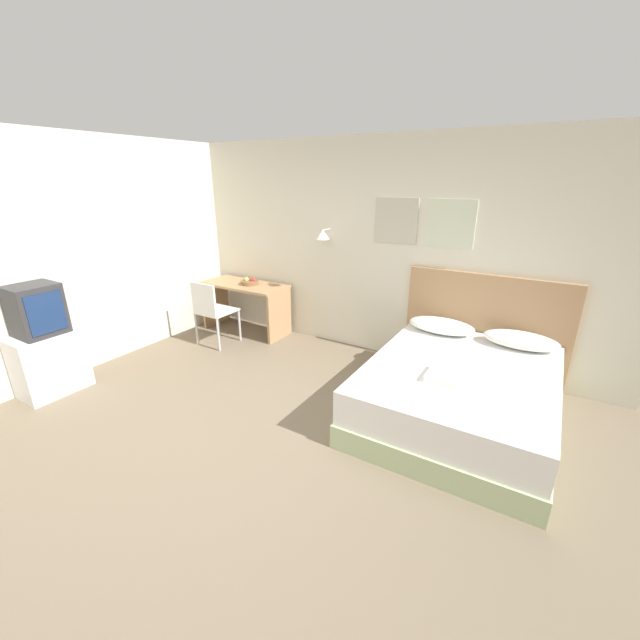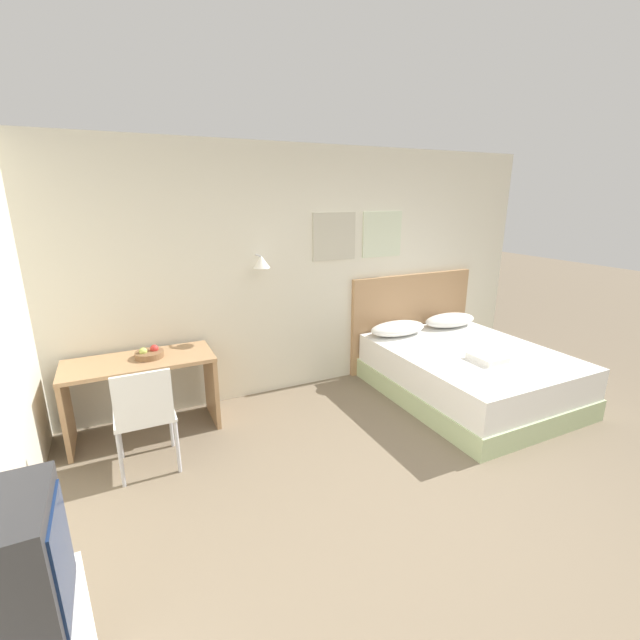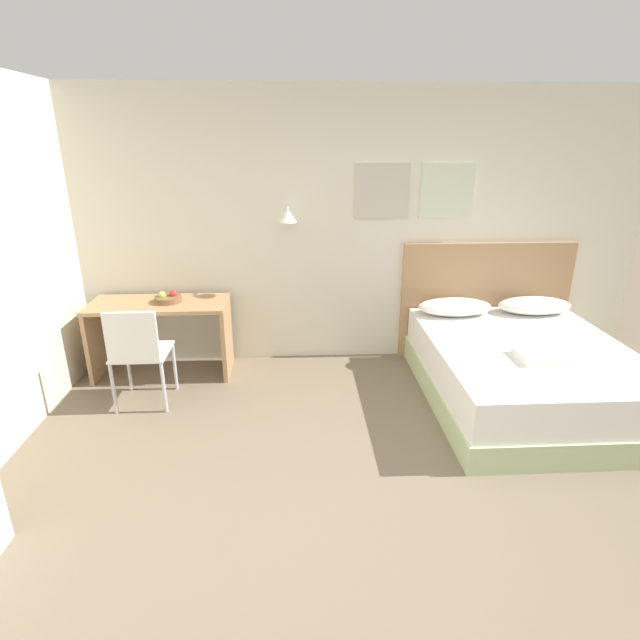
% 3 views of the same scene
% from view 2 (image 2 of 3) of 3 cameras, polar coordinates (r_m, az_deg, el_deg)
% --- Properties ---
extents(ground_plane, '(24.00, 24.00, 0.00)m').
position_cam_2_polar(ground_plane, '(3.33, 17.85, -24.53)').
color(ground_plane, '#756651').
extents(wall_back, '(5.96, 0.31, 2.65)m').
position_cam_2_polar(wall_back, '(4.74, -2.07, 6.48)').
color(wall_back, beige).
rests_on(wall_back, ground_plane).
extents(bed, '(1.63, 2.01, 0.54)m').
position_cam_2_polar(bed, '(4.97, 19.17, -6.73)').
color(bed, '#B2C693').
rests_on(bed, ground_plane).
extents(headboard, '(1.75, 0.06, 1.20)m').
position_cam_2_polar(headboard, '(5.59, 12.09, -0.05)').
color(headboard, '#A87F56').
rests_on(headboard, ground_plane).
extents(pillow_left, '(0.72, 0.36, 0.16)m').
position_cam_2_polar(pillow_left, '(5.15, 10.34, -1.10)').
color(pillow_left, white).
rests_on(pillow_left, bed).
extents(pillow_right, '(0.72, 0.36, 0.16)m').
position_cam_2_polar(pillow_right, '(5.65, 16.93, -0.02)').
color(pillow_right, white).
rests_on(pillow_right, bed).
extents(folded_towel_near_foot, '(0.28, 0.32, 0.06)m').
position_cam_2_polar(folded_towel_near_foot, '(4.62, 21.39, -4.71)').
color(folded_towel_near_foot, white).
rests_on(folded_towel_near_foot, bed).
extents(desk, '(1.28, 0.56, 0.73)m').
position_cam_2_polar(desk, '(4.24, -22.70, -7.53)').
color(desk, '#A87F56').
rests_on(desk, ground_plane).
extents(desk_chair, '(0.45, 0.45, 0.90)m').
position_cam_2_polar(desk_chair, '(3.63, -22.38, -11.20)').
color(desk_chair, white).
rests_on(desk_chair, ground_plane).
extents(fruit_bowl, '(0.25, 0.25, 0.11)m').
position_cam_2_polar(fruit_bowl, '(4.17, -21.80, -4.19)').
color(fruit_bowl, brown).
rests_on(fruit_bowl, desk).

